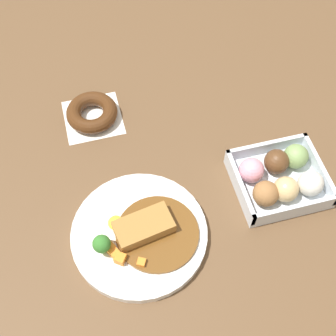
# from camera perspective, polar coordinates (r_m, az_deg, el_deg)

# --- Properties ---
(ground_plane) EXTENTS (1.60, 1.60, 0.00)m
(ground_plane) POSITION_cam_1_polar(r_m,az_deg,el_deg) (0.93, -0.16, 1.75)
(ground_plane) COLOR brown
(curry_plate) EXTENTS (0.25, 0.25, 0.06)m
(curry_plate) POSITION_cam_1_polar(r_m,az_deg,el_deg) (0.83, -3.62, -8.32)
(curry_plate) COLOR white
(curry_plate) RESTS_ON ground_plane
(donut_box) EXTENTS (0.17, 0.15, 0.06)m
(donut_box) POSITION_cam_1_polar(r_m,az_deg,el_deg) (0.89, 14.05, -1.19)
(donut_box) COLOR silver
(donut_box) RESTS_ON ground_plane
(chocolate_ring_donut) EXTENTS (0.12, 0.12, 0.03)m
(chocolate_ring_donut) POSITION_cam_1_polar(r_m,az_deg,el_deg) (0.99, -9.64, 6.92)
(chocolate_ring_donut) COLOR white
(chocolate_ring_donut) RESTS_ON ground_plane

